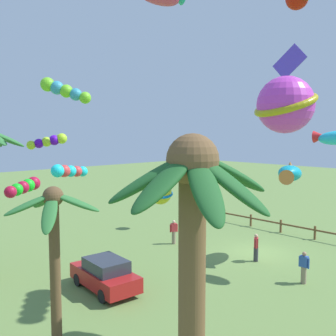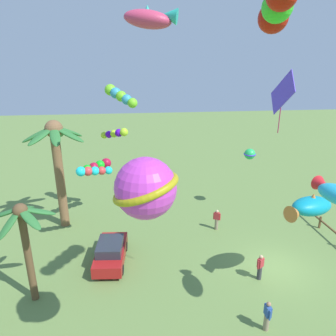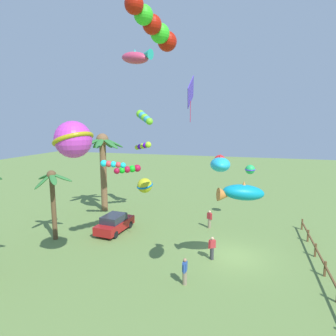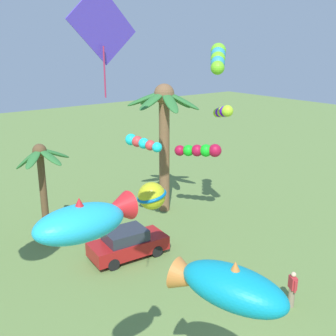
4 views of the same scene
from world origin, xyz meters
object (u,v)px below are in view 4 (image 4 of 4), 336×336
(kite_fish_7, at_px, (86,220))
(palm_tree_0, at_px, (42,172))
(kite_fish_2, at_px, (227,286))
(kite_tube_5, at_px, (142,143))
(kite_tube_8, at_px, (218,58))
(kite_diamond_3, at_px, (103,27))
(kite_tube_6, at_px, (223,112))
(kite_tube_10, at_px, (199,151))
(palm_tree_2, at_px, (164,120))
(kite_ball_9, at_px, (152,196))
(parked_car_0, at_px, (128,243))
(spectator_0, at_px, (292,289))

(kite_fish_7, bearing_deg, palm_tree_0, 73.45)
(kite_fish_2, bearing_deg, kite_tube_5, 65.14)
(kite_fish_2, distance_m, kite_tube_8, 13.61)
(kite_diamond_3, height_order, kite_tube_5, kite_diamond_3)
(kite_tube_6, bearing_deg, kite_tube_5, 164.54)
(kite_fish_7, bearing_deg, kite_tube_5, 51.35)
(palm_tree_0, xyz_separation_m, kite_tube_10, (8.48, -2.59, 0.32))
(palm_tree_2, height_order, kite_tube_6, palm_tree_2)
(palm_tree_0, xyz_separation_m, palm_tree_2, (7.81, -0.04, 1.82))
(kite_fish_2, xyz_separation_m, kite_fish_7, (-2.96, 0.99, 2.11))
(palm_tree_0, xyz_separation_m, kite_tube_8, (7.68, -4.70, 5.61))
(kite_fish_7, bearing_deg, kite_tube_6, 35.38)
(kite_tube_6, distance_m, kite_ball_9, 7.54)
(parked_car_0, relative_size, kite_fish_2, 1.30)
(spectator_0, bearing_deg, kite_diamond_3, 178.98)
(spectator_0, relative_size, kite_tube_10, 0.64)
(kite_tube_5, xyz_separation_m, kite_fish_7, (-8.13, -10.17, 1.57))
(kite_tube_5, xyz_separation_m, kite_tube_6, (4.45, -1.23, 1.31))
(palm_tree_0, height_order, kite_tube_6, kite_tube_6)
(palm_tree_2, height_order, kite_fish_2, palm_tree_2)
(parked_car_0, relative_size, kite_tube_10, 1.63)
(spectator_0, xyz_separation_m, kite_tube_8, (1.90, 6.72, 8.89))
(palm_tree_0, relative_size, palm_tree_2, 0.68)
(palm_tree_0, height_order, spectator_0, palm_tree_0)
(spectator_0, xyz_separation_m, kite_tube_10, (2.70, 8.82, 3.59))
(kite_fish_7, distance_m, kite_tube_8, 14.56)
(kite_fish_7, distance_m, kite_ball_9, 9.13)
(palm_tree_0, height_order, kite_ball_9, palm_tree_0)
(parked_car_0, distance_m, kite_diamond_3, 13.41)
(kite_tube_6, distance_m, kite_tube_8, 3.06)
(kite_tube_10, bearing_deg, kite_tube_6, -82.87)
(kite_fish_2, distance_m, kite_fish_7, 3.77)
(kite_fish_2, relative_size, kite_fish_7, 1.36)
(palm_tree_0, relative_size, kite_tube_8, 2.51)
(kite_diamond_3, height_order, kite_tube_6, kite_diamond_3)
(palm_tree_2, xyz_separation_m, kite_ball_9, (-5.73, -6.78, -1.57))
(kite_fish_2, bearing_deg, kite_tube_10, 50.75)
(parked_car_0, relative_size, kite_tube_8, 1.82)
(kite_fish_2, height_order, kite_diamond_3, kite_diamond_3)
(kite_tube_6, bearing_deg, kite_tube_8, -153.33)
(spectator_0, bearing_deg, kite_tube_6, 68.09)
(kite_diamond_3, height_order, kite_fish_7, kite_diamond_3)
(kite_diamond_3, bearing_deg, kite_tube_5, 51.69)
(palm_tree_0, distance_m, kite_tube_10, 8.88)
(kite_diamond_3, relative_size, kite_tube_5, 1.15)
(palm_tree_2, xyz_separation_m, kite_diamond_3, (-10.14, -11.22, 4.82))
(spectator_0, bearing_deg, kite_tube_5, 100.38)
(spectator_0, distance_m, kite_ball_9, 6.87)
(kite_ball_9, bearing_deg, kite_tube_5, 60.86)
(kite_fish_2, xyz_separation_m, kite_tube_6, (9.62, 9.93, 1.85))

